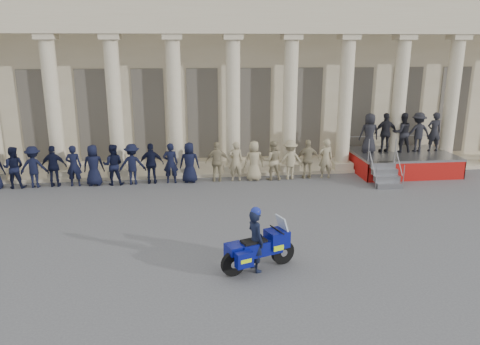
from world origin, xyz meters
TOP-DOWN VIEW (x-y plane):
  - ground at (0.00, 0.00)m, footprint 90.00×90.00m
  - building at (-0.00, 14.74)m, footprint 40.00×12.50m
  - officer_rank at (-3.76, 6.90)m, footprint 18.25×0.67m
  - reviewing_stand at (9.17, 7.57)m, footprint 4.53×4.28m
  - motorcycle at (1.05, -1.56)m, footprint 2.11×1.25m
  - rider at (0.93, -1.60)m, footprint 0.60×0.73m

SIDE VIEW (x-z plane):
  - ground at x=0.00m, z-range 0.00..0.00m
  - motorcycle at x=1.05m, z-range -0.10..1.32m
  - officer_rank at x=-3.76m, z-range 0.00..1.77m
  - rider at x=0.93m, z-range -0.01..1.79m
  - reviewing_stand at x=9.17m, z-range 0.14..2.92m
  - building at x=0.00m, z-range 0.02..9.02m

